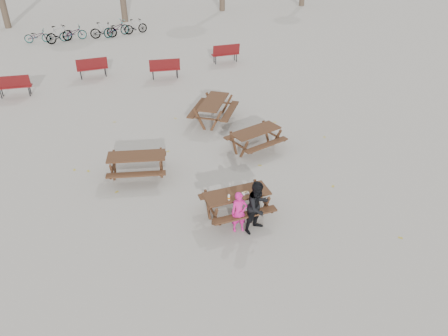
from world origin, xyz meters
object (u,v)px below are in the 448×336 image
object	(u,v)px
soda_bottle	(229,198)
adult	(258,207)
picnic_table_east	(255,140)
main_picnic_table	(237,199)
picnic_table_north	(137,166)
child	(239,212)
food_tray	(245,193)
picnic_table_far	(214,111)

from	to	relation	value
soda_bottle	adult	size ratio (longest dim) A/B	0.11
soda_bottle	picnic_table_east	xyz separation A→B (m)	(2.38, 3.56, -0.46)
main_picnic_table	picnic_table_north	distance (m)	3.73
adult	picnic_table_east	world-z (taller)	adult
soda_bottle	picnic_table_east	world-z (taller)	soda_bottle
soda_bottle	child	distance (m)	0.48
food_tray	adult	distance (m)	0.63
picnic_table_north	picnic_table_far	distance (m)	4.77
picnic_table_north	picnic_table_far	xyz separation A→B (m)	(3.65, 3.08, 0.04)
adult	picnic_table_north	bearing A→B (deg)	101.34
picnic_table_east	picnic_table_north	bearing A→B (deg)	168.96
main_picnic_table	child	bearing A→B (deg)	-105.99
adult	main_picnic_table	bearing A→B (deg)	89.54
child	picnic_table_far	bearing A→B (deg)	86.10
soda_bottle	main_picnic_table	bearing A→B (deg)	34.85
picnic_table_far	adult	bearing A→B (deg)	-154.80
adult	child	bearing A→B (deg)	141.32
food_tray	child	distance (m)	0.65
soda_bottle	picnic_table_east	size ratio (longest dim) A/B	0.10
adult	soda_bottle	bearing A→B (deg)	117.50
main_picnic_table	picnic_table_north	bearing A→B (deg)	125.99
food_tray	picnic_table_far	distance (m)	6.34
food_tray	picnic_table_north	distance (m)	3.96
child	picnic_table_north	world-z (taller)	child
main_picnic_table	child	world-z (taller)	child
child	food_tray	bearing A→B (deg)	61.80
child	picnic_table_east	xyz separation A→B (m)	(2.23, 3.94, -0.21)
picnic_table_far	main_picnic_table	bearing A→B (deg)	-158.61
food_tray	picnic_table_east	bearing A→B (deg)	61.80
picnic_table_east	food_tray	bearing A→B (deg)	-133.60
soda_bottle	picnic_table_far	xyz separation A→B (m)	(1.78, 6.31, -0.41)
adult	picnic_table_far	distance (m)	6.94
picnic_table_east	picnic_table_north	xyz separation A→B (m)	(-4.25, -0.32, 0.01)
main_picnic_table	child	distance (m)	0.63
picnic_table_east	main_picnic_table	bearing A→B (deg)	-137.08
adult	picnic_table_far	world-z (taller)	adult
soda_bottle	picnic_table_far	distance (m)	6.57
food_tray	soda_bottle	xyz separation A→B (m)	(-0.53, -0.10, 0.05)
main_picnic_table	picnic_table_north	size ratio (longest dim) A/B	0.99
child	picnic_table_east	size ratio (longest dim) A/B	0.67
food_tray	soda_bottle	bearing A→B (deg)	-168.77
food_tray	picnic_table_far	xyz separation A→B (m)	(1.25, 6.21, -0.36)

